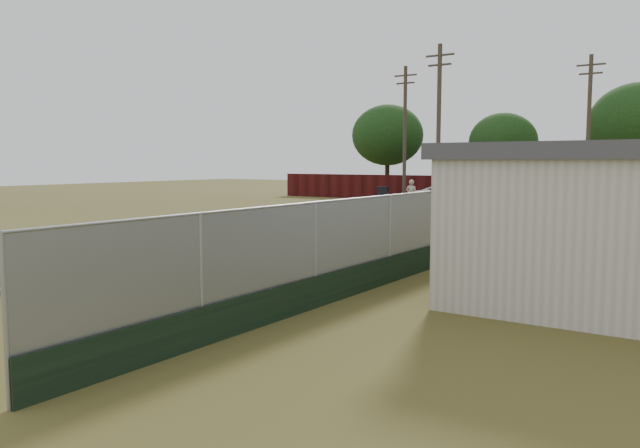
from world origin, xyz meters
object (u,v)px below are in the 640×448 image
Objects in this scene: fire_hydrant at (194,290)px; mailbox at (355,214)px; pedestrian at (411,195)px; pickup_truck at (466,201)px; trash_bin at (383,195)px.

mailbox is (-3.09, 10.84, 0.48)m from fire_hydrant.
mailbox is 14.40m from pedestrian.
mailbox is at bearing -152.16° from pickup_truck.
pedestrian reaches higher than trash_bin.
fire_hydrant is at bearing 93.40° from pedestrian.
mailbox is 1.05× the size of trash_bin.
trash_bin is at bearing 112.08° from fire_hydrant.
pickup_truck is 3.53× the size of pedestrian.
pickup_truck is 5.59m from pedestrian.
fire_hydrant is 25.66m from pedestrian.
pedestrian is (-4.52, 3.30, 0.02)m from pickup_truck.
mailbox reaches higher than fire_hydrant.
pickup_truck is at bearing 98.12° from fire_hydrant.
fire_hydrant is at bearing -143.72° from pickup_truck.
pickup_truck is (0.06, 10.39, -0.07)m from mailbox.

